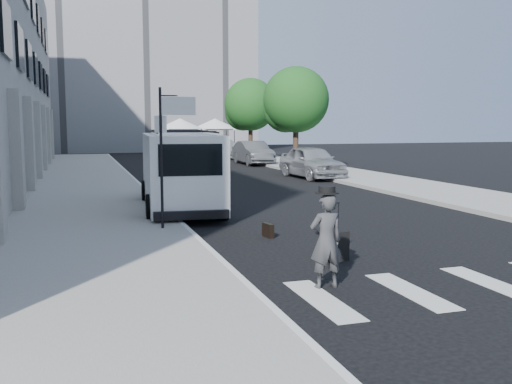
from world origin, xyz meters
TOP-DOWN VIEW (x-y plane):
  - ground at (0.00, 0.00)m, footprint 120.00×120.00m
  - sidewalk_left at (-4.25, 16.00)m, footprint 4.50×48.00m
  - sidewalk_right at (9.00, 20.00)m, footprint 4.00×56.00m
  - building_far at (2.00, 50.00)m, footprint 22.00×12.00m
  - sign_pole at (-2.36, 3.20)m, footprint 1.03×0.07m
  - tree_near at (7.50, 20.15)m, footprint 3.80×3.83m
  - tree_far at (7.50, 29.15)m, footprint 3.80×3.83m
  - tent_left at (4.00, 38.00)m, footprint 4.00×4.00m
  - tent_right at (7.20, 38.50)m, footprint 4.00×4.00m
  - businessman at (-0.66, -2.38)m, footprint 0.60×0.40m
  - briefcase at (-0.20, 2.00)m, footprint 0.18×0.45m
  - suitcase at (0.45, -0.57)m, footprint 0.31×0.44m
  - cargo_van at (-1.48, 6.98)m, footprint 2.68×6.63m
  - parked_car_a at (6.80, 15.72)m, footprint 2.18×4.94m
  - parked_car_b at (6.80, 25.82)m, footprint 1.70×4.81m
  - parked_car_c at (6.80, 33.31)m, footprint 2.50×5.19m

SIDE VIEW (x-z plane):
  - ground at x=0.00m, z-range 0.00..0.00m
  - sidewalk_left at x=-4.25m, z-range 0.00..0.15m
  - sidewalk_right at x=9.00m, z-range 0.00..0.15m
  - briefcase at x=-0.20m, z-range 0.00..0.34m
  - suitcase at x=0.45m, z-range -0.27..0.88m
  - parked_car_c at x=6.80m, z-range 0.00..1.46m
  - parked_car_b at x=6.80m, z-range 0.00..1.58m
  - businessman at x=-0.66m, z-range 0.00..1.61m
  - parked_car_a at x=6.80m, z-range 0.00..1.65m
  - cargo_van at x=-1.48m, z-range 0.04..2.47m
  - sign_pole at x=-2.36m, z-range 0.90..4.40m
  - tent_left at x=4.00m, z-range 1.11..4.31m
  - tent_right at x=7.20m, z-range 1.11..4.31m
  - tree_near at x=7.50m, z-range 0.96..6.99m
  - tree_far at x=7.50m, z-range 0.96..6.99m
  - building_far at x=2.00m, z-range 0.00..25.00m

